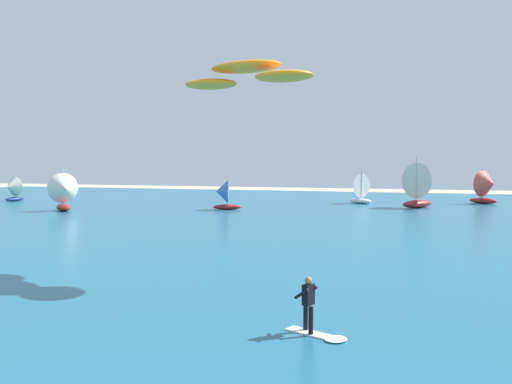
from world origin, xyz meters
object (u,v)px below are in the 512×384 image
sailboat_near_shore (358,188)px  sailboat_far_right (421,185)px  sailboat_mid_right (223,194)px  sailboat_center_horizon (64,192)px  kite (246,75)px  sailboat_heeled_over (12,189)px  kitesurfer (314,314)px  sailboat_trailing (487,187)px

sailboat_near_shore → sailboat_far_right: (7.71, -4.16, 0.69)m
sailboat_mid_right → sailboat_center_horizon: bearing=-155.1°
kite → sailboat_heeled_over: (-44.60, 33.78, -7.32)m
sailboat_center_horizon → sailboat_near_shore: (27.39, 20.96, -0.13)m
kitesurfer → sailboat_center_horizon: size_ratio=0.45×
sailboat_near_shore → sailboat_far_right: bearing=-28.3°
sailboat_near_shore → sailboat_heeled_over: sailboat_near_shore is taller
kitesurfer → sailboat_far_right: size_ratio=0.36×
kite → sailboat_trailing: bearing=74.0°
sailboat_trailing → kite: bearing=-106.0°
sailboat_center_horizon → sailboat_trailing: 49.40m
sailboat_near_shore → sailboat_heeled_over: size_ratio=1.16×
kitesurfer → kite: 12.79m
sailboat_center_horizon → sailboat_trailing: sailboat_trailing is taller
kitesurfer → sailboat_mid_right: (-18.62, 38.99, 1.07)m
kite → sailboat_trailing: (14.02, 48.76, -6.86)m
kitesurfer → sailboat_far_right: (1.48, 48.82, 1.99)m
sailboat_mid_right → sailboat_far_right: bearing=26.1°
sailboat_center_horizon → sailboat_far_right: (35.11, 16.81, 0.56)m
sailboat_far_right → sailboat_center_horizon: bearing=-154.4°
sailboat_mid_right → sailboat_heeled_over: size_ratio=1.02×
sailboat_trailing → sailboat_far_right: (-7.50, -8.20, 0.49)m
kite → sailboat_near_shore: size_ratio=1.71×
sailboat_mid_right → sailboat_far_right: sailboat_far_right is taller
sailboat_trailing → sailboat_center_horizon: bearing=-149.6°
sailboat_near_shore → sailboat_trailing: bearing=14.9°
kitesurfer → sailboat_trailing: size_ratio=0.44×
kite → sailboat_center_horizon: kite is taller
kite → sailboat_near_shore: kite is taller
sailboat_center_horizon → sailboat_far_right: 38.93m
kitesurfer → sailboat_center_horizon: bearing=136.4°
kite → sailboat_mid_right: bearing=113.8°
kitesurfer → sailboat_mid_right: size_ratio=0.55×
sailboat_far_right → kite: bearing=-99.1°
kitesurfer → sailboat_center_horizon: sailboat_center_horizon is taller
sailboat_trailing → sailboat_far_right: bearing=-132.5°
sailboat_near_shore → sailboat_trailing: 15.74m
sailboat_near_shore → sailboat_mid_right: (-12.38, -13.98, -0.24)m
sailboat_mid_right → sailboat_trailing: sailboat_trailing is taller
sailboat_heeled_over → sailboat_near_shore: bearing=14.1°
kitesurfer → sailboat_heeled_over: size_ratio=0.56×
kite → sailboat_trailing: 51.20m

